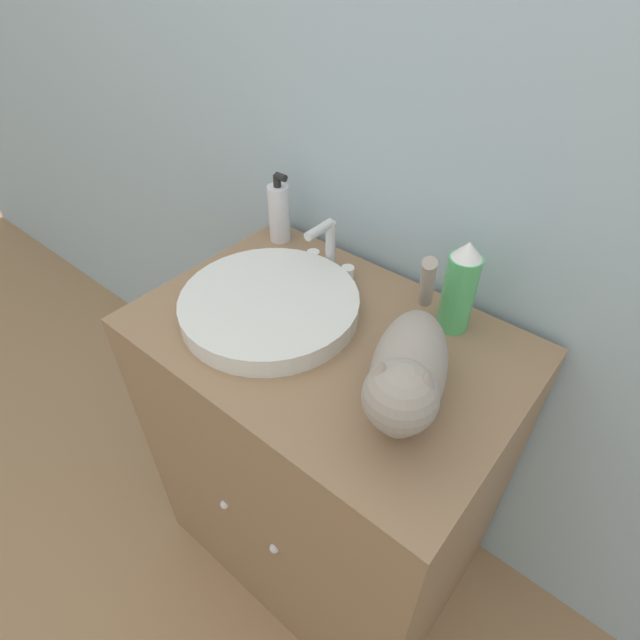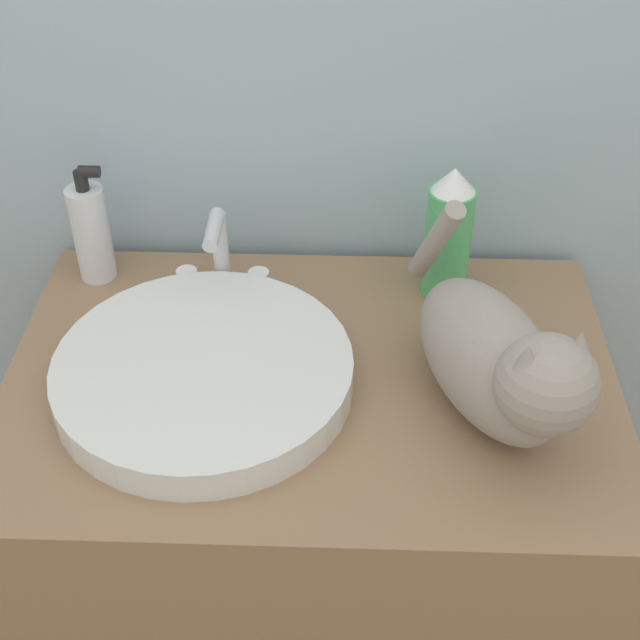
{
  "view_description": "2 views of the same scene",
  "coord_description": "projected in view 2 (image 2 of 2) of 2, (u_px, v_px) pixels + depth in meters",
  "views": [
    {
      "loc": [
        0.5,
        -0.33,
        1.64
      ],
      "look_at": [
        0.02,
        0.24,
        1.0
      ],
      "focal_mm": 28.0,
      "sensor_mm": 36.0,
      "label": 1
    },
    {
      "loc": [
        0.04,
        -0.61,
        1.74
      ],
      "look_at": [
        0.01,
        0.28,
        1.02
      ],
      "focal_mm": 50.0,
      "sensor_mm": 36.0,
      "label": 2
    }
  ],
  "objects": [
    {
      "name": "wall_back",
      "position": [
        319.0,
        43.0,
        1.26
      ],
      "size": [
        6.0,
        0.05,
        2.5
      ],
      "color": "#9EB7C6",
      "rests_on": "ground_plane"
    },
    {
      "name": "vanity_cabinet",
      "position": [
        313.0,
        574.0,
        1.5
      ],
      "size": [
        0.84,
        0.58,
        0.92
      ],
      "color": "#8C6B4C",
      "rests_on": "ground_plane"
    },
    {
      "name": "sink_basin",
      "position": [
        204.0,
        373.0,
        1.18
      ],
      "size": [
        0.4,
        0.4,
        0.05
      ],
      "color": "silver",
      "rests_on": "vanity_cabinet"
    },
    {
      "name": "faucet",
      "position": [
        220.0,
        259.0,
        1.32
      ],
      "size": [
        0.14,
        0.1,
        0.15
      ],
      "color": "silver",
      "rests_on": "vanity_cabinet"
    },
    {
      "name": "cat",
      "position": [
        499.0,
        361.0,
        1.09
      ],
      "size": [
        0.24,
        0.39,
        0.24
      ],
      "rotation": [
        0.0,
        0.0,
        -1.18
      ],
      "color": "gray",
      "rests_on": "vanity_cabinet"
    },
    {
      "name": "soap_bottle",
      "position": [
        91.0,
        231.0,
        1.34
      ],
      "size": [
        0.06,
        0.06,
        0.19
      ],
      "color": "silver",
      "rests_on": "vanity_cabinet"
    },
    {
      "name": "spray_bottle",
      "position": [
        448.0,
        234.0,
        1.3
      ],
      "size": [
        0.07,
        0.07,
        0.21
      ],
      "color": "#4CB266",
      "rests_on": "vanity_cabinet"
    }
  ]
}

